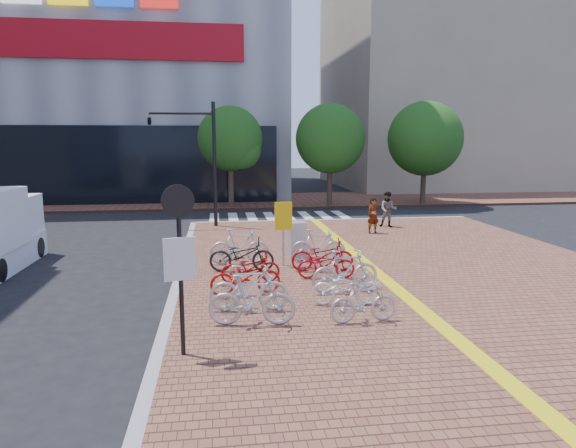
{
  "coord_description": "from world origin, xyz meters",
  "views": [
    {
      "loc": [
        -2.78,
        -13.18,
        4.2
      ],
      "look_at": [
        -0.42,
        4.03,
        1.3
      ],
      "focal_mm": 32.0,
      "sensor_mm": 36.0,
      "label": 1
    }
  ],
  "objects": [
    {
      "name": "bike_7",
      "position": [
        0.29,
        -1.33,
        0.6
      ],
      "size": [
        1.78,
        0.77,
        0.91
      ],
      "primitive_type": "imported",
      "rotation": [
        0.0,
        0.0,
        1.47
      ],
      "color": "white",
      "rests_on": "sidewalk"
    },
    {
      "name": "street_trees",
      "position": [
        5.04,
        17.45,
        4.1
      ],
      "size": [
        16.2,
        4.6,
        6.35
      ],
      "color": "#38281E",
      "rests_on": "far_sidewalk"
    },
    {
      "name": "kerb_north",
      "position": [
        3.0,
        12.0,
        0.08
      ],
      "size": [
        14.0,
        0.25,
        0.15
      ],
      "primitive_type": "cube",
      "color": "gray",
      "rests_on": "ground"
    },
    {
      "name": "kerb_west",
      "position": [
        -4.0,
        -5.0,
        0.08
      ],
      "size": [
        0.25,
        34.0,
        0.15
      ],
      "primitive_type": "cube",
      "color": "gray",
      "rests_on": "ground"
    },
    {
      "name": "sidewalk",
      "position": [
        3.0,
        -5.0,
        0.07
      ],
      "size": [
        14.0,
        34.0,
        0.15
      ],
      "primitive_type": "cube",
      "color": "brown",
      "rests_on": "ground"
    },
    {
      "name": "department_store",
      "position": [
        -15.99,
        31.95,
        13.98
      ],
      "size": [
        36.0,
        24.27,
        28.0
      ],
      "color": "gray",
      "rests_on": "ground"
    },
    {
      "name": "traffic_light_pole",
      "position": [
        -4.22,
        10.8,
        4.08
      ],
      "size": [
        3.06,
        1.18,
        5.69
      ],
      "color": "black",
      "rests_on": "sidewalk"
    },
    {
      "name": "utility_box",
      "position": [
        -0.14,
        3.77,
        0.77
      ],
      "size": [
        0.64,
        0.52,
        1.25
      ],
      "primitive_type": "cube",
      "rotation": [
        0.0,
        0.0,
        0.2
      ],
      "color": "silver",
      "rests_on": "sidewalk"
    },
    {
      "name": "bike_2",
      "position": [
        -2.12,
        -0.18,
        0.64
      ],
      "size": [
        1.94,
        0.9,
        0.98
      ],
      "primitive_type": "imported",
      "rotation": [
        0.0,
        0.0,
        1.71
      ],
      "color": "#B1140C",
      "rests_on": "sidewalk"
    },
    {
      "name": "notice_sign",
      "position": [
        -3.5,
        -3.83,
        2.19
      ],
      "size": [
        0.59,
        0.21,
        3.24
      ],
      "color": "black",
      "rests_on": "sidewalk"
    },
    {
      "name": "ground",
      "position": [
        0.0,
        0.0,
        0.0
      ],
      "size": [
        120.0,
        120.0,
        0.0
      ],
      "primitive_type": "plane",
      "color": "black",
      "rests_on": "ground"
    },
    {
      "name": "bike_1",
      "position": [
        -2.11,
        -1.47,
        0.71
      ],
      "size": [
        1.91,
        0.68,
        1.13
      ],
      "primitive_type": "imported",
      "rotation": [
        0.0,
        0.0,
        1.49
      ],
      "color": "silver",
      "rests_on": "sidewalk"
    },
    {
      "name": "bike_10",
      "position": [
        0.37,
        1.94,
        0.65
      ],
      "size": [
        1.97,
        0.86,
        1.01
      ],
      "primitive_type": "imported",
      "rotation": [
        0.0,
        0.0,
        1.47
      ],
      "color": "#A90C0F",
      "rests_on": "sidewalk"
    },
    {
      "name": "bike_9",
      "position": [
        0.31,
        1.11,
        0.59
      ],
      "size": [
        1.71,
        0.71,
        0.88
      ],
      "primitive_type": "imported",
      "rotation": [
        0.0,
        0.0,
        1.49
      ],
      "color": "#B70D1E",
      "rests_on": "sidewalk"
    },
    {
      "name": "tactile_strip",
      "position": [
        2.0,
        -5.0,
        0.16
      ],
      "size": [
        0.4,
        34.0,
        0.01
      ],
      "primitive_type": "cube",
      "color": "yellow",
      "rests_on": "sidewalk"
    },
    {
      "name": "far_sidewalk",
      "position": [
        0.0,
        21.0,
        0.07
      ],
      "size": [
        70.0,
        8.0,
        0.15
      ],
      "primitive_type": "cube",
      "color": "brown",
      "rests_on": "ground"
    },
    {
      "name": "building_beige",
      "position": [
        18.0,
        32.0,
        9.0
      ],
      "size": [
        20.0,
        18.0,
        18.0
      ],
      "primitive_type": "cube",
      "color": "gray",
      "rests_on": "ground"
    },
    {
      "name": "pedestrian_a",
      "position": [
        3.85,
        7.98,
        0.92
      ],
      "size": [
        0.63,
        0.48,
        1.54
      ],
      "primitive_type": "imported",
      "rotation": [
        0.0,
        0.0,
        0.21
      ],
      "color": "gray",
      "rests_on": "sidewalk"
    },
    {
      "name": "bike_3",
      "position": [
        -1.91,
        0.98,
        0.59
      ],
      "size": [
        1.74,
        0.74,
        0.89
      ],
      "primitive_type": "imported",
      "rotation": [
        0.0,
        0.0,
        1.66
      ],
      "color": "#A80C13",
      "rests_on": "sidewalk"
    },
    {
      "name": "bike_8",
      "position": [
        0.54,
        -0.25,
        0.72
      ],
      "size": [
        1.97,
        0.87,
        1.15
      ],
      "primitive_type": "imported",
      "rotation": [
        0.0,
        0.0,
        1.75
      ],
      "color": "#B9B9BE",
      "rests_on": "sidewalk"
    },
    {
      "name": "bike_5",
      "position": [
        -2.12,
        3.21,
        0.74
      ],
      "size": [
        1.95,
        0.57,
        1.17
      ],
      "primitive_type": "imported",
      "rotation": [
        0.0,
        0.0,
        1.56
      ],
      "color": "silver",
      "rests_on": "sidewalk"
    },
    {
      "name": "bike_6",
      "position": [
        0.37,
        -2.58,
        0.62
      ],
      "size": [
        1.59,
        0.55,
        0.94
      ],
      "primitive_type": "imported",
      "rotation": [
        0.0,
        0.0,
        1.64
      ],
      "color": "#B6B6BB",
      "rests_on": "sidewalk"
    },
    {
      "name": "crosswalk",
      "position": [
        0.5,
        14.0,
        0.01
      ],
      "size": [
        7.5,
        4.0,
        0.01
      ],
      "color": "silver",
      "rests_on": "ground"
    },
    {
      "name": "yellow_sign",
      "position": [
        -0.73,
        2.8,
        1.58
      ],
      "size": [
        0.56,
        0.15,
        2.07
      ],
      "color": "#B7B7BC",
      "rests_on": "sidewalk"
    },
    {
      "name": "bike_0",
      "position": [
        -2.1,
        -2.43,
        0.72
      ],
      "size": [
        1.97,
        0.77,
        1.15
      ],
      "primitive_type": "imported",
      "rotation": [
        0.0,
        0.0,
        1.45
      ],
      "color": "#B6B6BB",
      "rests_on": "sidewalk"
    },
    {
      "name": "bike_4",
      "position": [
        -2.1,
        2.25,
        0.67
      ],
      "size": [
        2.04,
        0.87,
        1.04
      ],
      "primitive_type": "imported",
      "rotation": [
        0.0,
        0.0,
        1.48
      ],
      "color": "black",
      "rests_on": "sidewalk"
    },
    {
      "name": "pedestrian_b",
      "position": [
        5.0,
        9.44,
        0.97
      ],
      "size": [
        0.96,
        0.85,
        1.63
      ],
      "primitive_type": "imported",
      "rotation": [
        0.0,
        0.0,
        -0.35
      ],
      "color": "#4B515F",
      "rests_on": "sidewalk"
    },
    {
      "name": "bike_11",
      "position": [
        0.48,
        3.17,
        0.7
      ],
      "size": [
        1.86,
        0.66,
        1.1
      ],
      "primitive_type": "imported",
      "rotation": [
        0.0,
        0.0,
        1.49
      ],
      "color": "silver",
      "rests_on": "sidewalk"
    }
  ]
}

